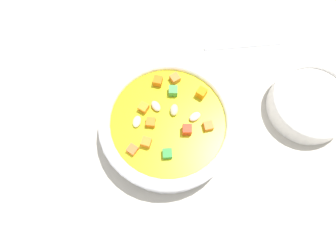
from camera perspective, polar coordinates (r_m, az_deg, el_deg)
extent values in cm
cube|color=#BAB2A0|center=(47.72, 0.00, -1.28)|extent=(140.00, 140.00, 2.00)
cylinder|color=white|center=(44.91, 0.00, -0.16)|extent=(19.02, 19.02, 3.90)
torus|color=white|center=(42.59, 0.00, 0.89)|extent=(19.59, 19.59, 1.71)
cylinder|color=gold|center=(42.88, 0.00, 0.75)|extent=(16.19, 16.19, 0.40)
cube|color=orange|center=(42.91, -4.70, 3.29)|extent=(1.25, 1.25, 1.15)
cube|color=orange|center=(41.21, -4.06, -3.02)|extent=(1.48, 1.48, 1.31)
cube|color=orange|center=(44.49, -1.93, 8.38)|extent=(1.55, 1.55, 1.27)
cube|color=green|center=(43.79, 0.97, 6.56)|extent=(1.68, 1.68, 1.26)
cube|color=orange|center=(43.80, 6.24, 6.16)|extent=(1.34, 1.34, 1.46)
cube|color=orange|center=(42.34, 7.51, 0.03)|extent=(1.75, 1.75, 0.95)
cube|color=orange|center=(41.31, -6.66, -4.36)|extent=(1.37, 1.37, 0.96)
ellipsoid|color=beige|center=(42.53, -5.83, 0.83)|extent=(1.98, 1.55, 0.71)
cube|color=green|center=(40.83, -0.12, -5.18)|extent=(1.72, 1.72, 1.07)
ellipsoid|color=beige|center=(42.74, 1.62, 2.78)|extent=(2.04, 1.71, 0.96)
ellipsoid|color=beige|center=(42.67, 5.04, 1.75)|extent=(2.05, 1.76, 0.82)
cube|color=orange|center=(42.17, -3.24, 0.70)|extent=(1.63, 1.63, 1.03)
ellipsoid|color=beige|center=(43.12, -2.28, 3.74)|extent=(1.80, 2.06, 0.82)
cube|color=orange|center=(44.79, 1.30, 8.89)|extent=(1.69, 1.69, 1.07)
cube|color=red|center=(41.61, 3.56, -0.71)|extent=(1.68, 1.68, 1.46)
cylinder|color=silver|center=(54.56, 14.13, 14.43)|extent=(8.27, 11.67, 0.68)
ellipsoid|color=silver|center=(52.25, -1.21, 13.64)|extent=(4.16, 4.46, 0.77)
cylinder|color=white|center=(51.33, 24.90, 3.76)|extent=(12.28, 12.28, 3.22)
torus|color=white|center=(49.79, 25.76, 4.56)|extent=(12.41, 12.41, 0.98)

